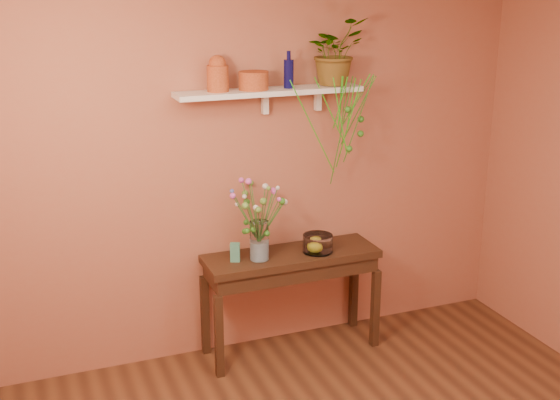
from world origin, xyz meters
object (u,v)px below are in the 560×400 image
sideboard (291,267)px  terracotta_jug (218,74)px  bouquet (257,206)px  spider_plant (335,51)px  glass_vase (259,243)px  glass_bowl (318,244)px  blue_bottle (289,73)px

sideboard → terracotta_jug: size_ratio=5.31×
sideboard → bouquet: (-0.27, -0.03, 0.51)m
sideboard → spider_plant: size_ratio=2.75×
terracotta_jug → bouquet: size_ratio=0.51×
glass_vase → glass_bowl: glass_vase is taller
blue_bottle → spider_plant: (0.36, 0.04, 0.13)m
blue_bottle → terracotta_jug: bearing=177.7°
terracotta_jug → blue_bottle: blue_bottle is taller
sideboard → bouquet: size_ratio=2.73×
terracotta_jug → glass_bowl: (0.67, -0.15, -1.22)m
spider_plant → sideboard: bearing=-161.5°
spider_plant → glass_bowl: (-0.18, -0.17, -1.34)m
spider_plant → bouquet: (-0.64, -0.15, -1.00)m
glass_vase → bouquet: bearing=163.1°
terracotta_jug → bouquet: bearing=-31.7°
glass_bowl → sideboard: bearing=164.5°
terracotta_jug → spider_plant: 0.86m
terracotta_jug → glass_vase: bearing=-31.0°
terracotta_jug → spider_plant: spider_plant is taller
spider_plant → glass_vase: (-0.62, -0.16, -1.28)m
bouquet → terracotta_jug: bearing=148.3°
blue_bottle → glass_vase: 1.19m
bouquet → spider_plant: bearing=13.5°
glass_bowl → spider_plant: bearing=43.3°
sideboard → spider_plant: (0.37, 0.12, 1.51)m
bouquet → glass_vase: bearing=-16.9°
terracotta_jug → glass_bowl: terracotta_jug is taller
sideboard → glass_bowl: size_ratio=5.89×
blue_bottle → glass_vase: blue_bottle is taller
glass_bowl → glass_vase: bearing=177.8°
glass_vase → glass_bowl: 0.44m
bouquet → glass_bowl: size_ratio=2.16×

